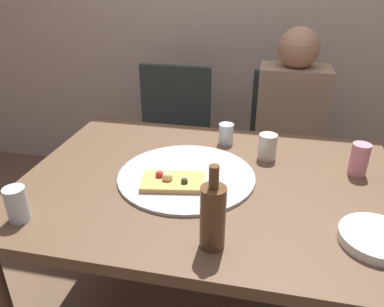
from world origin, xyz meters
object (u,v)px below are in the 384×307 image
guest_in_sweater (289,133)px  chair_right (286,143)px  dining_table (209,198)px  plate_stack (377,238)px  wine_glass (226,134)px  tumbler_far (267,147)px  pizza_slice_last (173,181)px  wine_bottle (213,216)px  chair_left (171,133)px  soda_can (359,159)px  tumbler_near (17,204)px  pizza_tray (186,176)px

guest_in_sweater → chair_right: bearing=-90.0°
dining_table → plate_stack: bearing=-25.2°
wine_glass → guest_in_sweater: size_ratio=0.08×
dining_table → tumbler_far: (0.19, 0.22, 0.13)m
pizza_slice_last → plate_stack: 0.65m
wine_bottle → chair_left: (-0.45, 1.24, -0.32)m
tumbler_far → guest_in_sweater: size_ratio=0.09×
wine_bottle → tumbler_far: bearing=77.3°
dining_table → guest_in_sweater: bearing=67.5°
plate_stack → soda_can: bearing=88.2°
tumbler_near → wine_glass: size_ratio=1.23×
pizza_tray → soda_can: 0.64m
chair_left → chair_right: bearing=-180.0°
wine_glass → plate_stack: wine_glass is taller
guest_in_sweater → wine_glass: bearing=54.7°
dining_table → pizza_tray: bearing=-178.0°
guest_in_sweater → wine_bottle: bearing=77.6°
tumbler_far → pizza_tray: bearing=-141.9°
chair_left → wine_glass: bearing=125.8°
wine_bottle → tumbler_near: wine_bottle is taller
pizza_tray → chair_right: size_ratio=0.56×
dining_table → pizza_slice_last: bearing=-147.0°
pizza_slice_last → guest_in_sweater: size_ratio=0.20×
wine_bottle → chair_left: 1.36m
tumbler_far → soda_can: size_ratio=0.85×
guest_in_sweater → dining_table: bearing=67.5°
chair_right → pizza_tray: bearing=66.2°
tumbler_far → tumbler_near: bearing=-141.6°
chair_right → soda_can: bearing=107.0°
plate_stack → chair_right: bearing=100.6°
soda_can → plate_stack: 0.40m
tumbler_far → guest_in_sweater: guest_in_sweater is taller
pizza_slice_last → chair_right: bearing=66.3°
pizza_tray → guest_in_sweater: 0.84m
wine_bottle → chair_right: size_ratio=0.28×
plate_stack → chair_left: 1.46m
soda_can → plate_stack: bearing=-91.8°
pizza_slice_last → wine_bottle: bearing=-56.0°
wine_bottle → wine_glass: (-0.05, 0.68, -0.05)m
chair_left → chair_right: size_ratio=1.00×
pizza_tray → pizza_slice_last: size_ratio=2.10×
plate_stack → chair_left: chair_left is taller
wine_bottle → soda_can: wine_bottle is taller
plate_stack → wine_bottle: bearing=-166.5°
pizza_tray → chair_left: bearing=108.7°
pizza_slice_last → chair_right: chair_right is taller
dining_table → pizza_tray: (-0.09, -0.00, 0.08)m
wine_bottle → guest_in_sweater: 1.13m
plate_stack → chair_right: (-0.21, 1.13, -0.24)m
tumbler_near → chair_right: chair_right is taller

